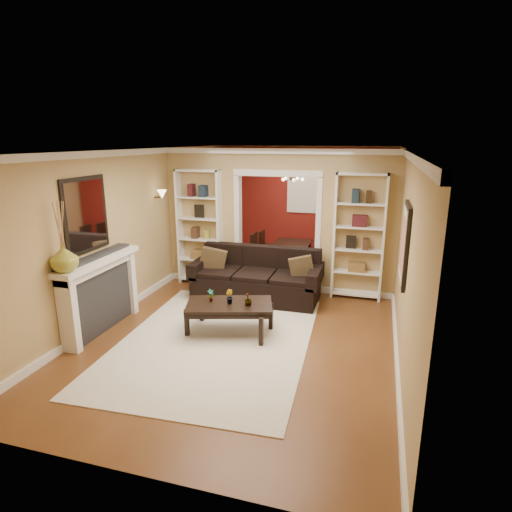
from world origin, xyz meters
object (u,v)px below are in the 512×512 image
(bookshelf_left, at_px, (200,228))
(bookshelf_right, at_px, (359,237))
(sofa, at_px, (256,275))
(coffee_table, at_px, (230,318))
(fireplace, at_px, (102,295))
(dining_table, at_px, (291,257))

(bookshelf_left, distance_m, bookshelf_right, 3.10)
(sofa, distance_m, coffee_table, 1.53)
(sofa, bearing_deg, bookshelf_right, 18.25)
(sofa, relative_size, fireplace, 1.39)
(coffee_table, height_order, bookshelf_right, bookshelf_right)
(bookshelf_right, xyz_separation_m, fireplace, (-3.64, -2.53, -0.57))
(coffee_table, height_order, bookshelf_left, bookshelf_left)
(bookshelf_right, height_order, dining_table, bookshelf_right)
(sofa, relative_size, bookshelf_left, 1.03)
(sofa, xyz_separation_m, fireplace, (-1.88, -1.95, 0.12))
(coffee_table, relative_size, dining_table, 0.84)
(sofa, height_order, bookshelf_left, bookshelf_left)
(coffee_table, bearing_deg, bookshelf_right, 33.73)
(coffee_table, bearing_deg, dining_table, 70.31)
(sofa, height_order, dining_table, sofa)
(bookshelf_left, distance_m, dining_table, 2.34)
(dining_table, bearing_deg, fireplace, 152.46)
(fireplace, bearing_deg, bookshelf_right, 34.80)
(coffee_table, relative_size, fireplace, 0.75)
(bookshelf_right, distance_m, fireplace, 4.47)
(bookshelf_left, height_order, fireplace, bookshelf_left)
(sofa, distance_m, bookshelf_right, 1.98)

